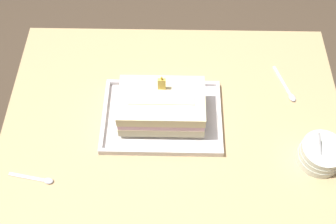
% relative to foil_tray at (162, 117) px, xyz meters
% --- Properties ---
extents(ground_plane, '(8.00, 8.00, 0.00)m').
position_rel_foil_tray_xyz_m(ground_plane, '(0.04, 0.01, -0.78)').
color(ground_plane, '#4C3D2D').
extents(dining_table, '(1.10, 0.78, 0.77)m').
position_rel_foil_tray_xyz_m(dining_table, '(0.04, 0.01, -0.12)').
color(dining_table, tan).
rests_on(dining_table, ground_plane).
extents(foil_tray, '(0.38, 0.27, 0.02)m').
position_rel_foil_tray_xyz_m(foil_tray, '(0.00, 0.00, 0.00)').
color(foil_tray, silver).
rests_on(foil_tray, dining_table).
extents(birthday_cake, '(0.26, 0.17, 0.15)m').
position_rel_foil_tray_xyz_m(birthday_cake, '(0.00, 0.00, 0.06)').
color(birthday_cake, beige).
rests_on(birthday_cake, foil_tray).
extents(bowl_stack, '(0.13, 0.13, 0.12)m').
position_rel_foil_tray_xyz_m(bowl_stack, '(0.48, -0.14, 0.03)').
color(bowl_stack, silver).
rests_on(bowl_stack, dining_table).
extents(serving_spoon_near_tray, '(0.06, 0.16, 0.01)m').
position_rel_foil_tray_xyz_m(serving_spoon_near_tray, '(0.42, 0.11, -0.00)').
color(serving_spoon_near_tray, silver).
rests_on(serving_spoon_near_tray, dining_table).
extents(serving_spoon_by_bowls, '(0.14, 0.04, 0.01)m').
position_rel_foil_tray_xyz_m(serving_spoon_by_bowls, '(-0.35, -0.22, -0.00)').
color(serving_spoon_by_bowls, silver).
rests_on(serving_spoon_by_bowls, dining_table).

